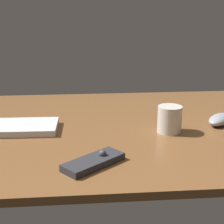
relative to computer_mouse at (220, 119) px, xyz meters
The scene contains 4 objects.
desk 40.76cm from the computer_mouse, behind, with size 140.00×84.00×2.00cm, color brown.
computer_mouse is the anchor object (origin of this frame).
media_remote 49.09cm from the computer_mouse, 147.05° to the right, with size 15.90×14.60×3.05cm.
coffee_mug 18.86cm from the computer_mouse, 162.17° to the right, with size 7.19×7.19×8.02cm, color silver.
Camera 1 is at (-3.37, -107.23, 39.33)cm, focal length 58.20 mm.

